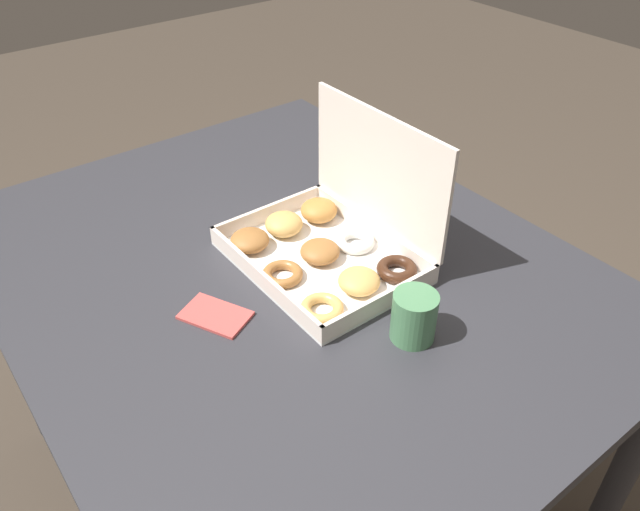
{
  "coord_description": "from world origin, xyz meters",
  "views": [
    {
      "loc": [
        0.81,
        -0.53,
        1.5
      ],
      "look_at": [
        0.04,
        0.06,
        0.77
      ],
      "focal_mm": 35.0,
      "sensor_mm": 36.0,
      "label": 1
    }
  ],
  "objects": [
    {
      "name": "paper_napkin",
      "position": [
        0.05,
        -0.18,
        0.76
      ],
      "size": [
        0.14,
        0.12,
        0.01
      ],
      "color": "#CC4C47",
      "rests_on": "dining_table"
    },
    {
      "name": "ground_plane",
      "position": [
        0.0,
        0.0,
        0.0
      ],
      "size": [
        8.0,
        8.0,
        0.0
      ],
      "primitive_type": "plane",
      "color": "#42382D"
    },
    {
      "name": "coffee_mug",
      "position": [
        0.3,
        0.06,
        0.8
      ],
      "size": [
        0.08,
        0.08,
        0.09
      ],
      "color": "#4C8456",
      "rests_on": "dining_table"
    },
    {
      "name": "dining_table",
      "position": [
        0.0,
        0.0,
        0.67
      ],
      "size": [
        1.26,
        1.01,
        0.76
      ],
      "color": "#2D2D33",
      "rests_on": "ground_plane"
    },
    {
      "name": "donut_box",
      "position": [
        0.03,
        0.09,
        0.8
      ],
      "size": [
        0.37,
        0.28,
        0.28
      ],
      "color": "white",
      "rests_on": "dining_table"
    }
  ]
}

